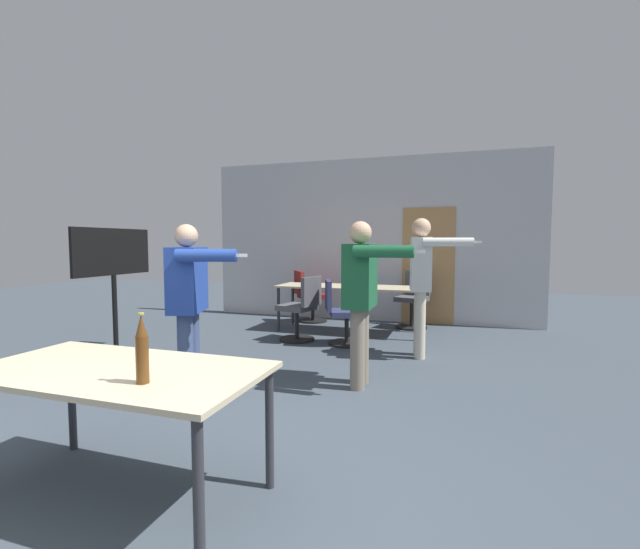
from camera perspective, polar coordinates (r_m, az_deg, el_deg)
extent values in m
plane|color=#3D4751|center=(2.64, -28.07, -29.10)|extent=(24.00, 24.00, 0.00)
cube|color=#BCBCC1|center=(7.95, 6.34, 4.59)|extent=(6.03, 0.10, 2.97)
cube|color=#AD7F4C|center=(7.75, 14.21, 1.10)|extent=(0.90, 0.02, 2.05)
cube|color=#C6B793|center=(2.66, -25.37, -11.52)|extent=(1.62, 0.83, 0.03)
cylinder|color=#2D2D33|center=(2.11, -15.87, -26.61)|extent=(0.05, 0.05, 0.71)
cylinder|color=#2D2D33|center=(3.52, -30.20, -14.13)|extent=(0.05, 0.05, 0.71)
cylinder|color=#2D2D33|center=(2.66, -6.75, -19.67)|extent=(0.05, 0.05, 0.71)
cube|color=#C6B793|center=(6.86, 3.92, -1.66)|extent=(2.32, 0.74, 0.03)
cylinder|color=#2D2D33|center=(6.97, -5.56, -4.66)|extent=(0.05, 0.05, 0.71)
cylinder|color=#2D2D33|center=(6.42, 12.81, -5.51)|extent=(0.05, 0.05, 0.71)
cylinder|color=#2D2D33|center=(7.54, -3.65, -3.98)|extent=(0.05, 0.05, 0.71)
cylinder|color=#2D2D33|center=(7.03, 13.29, -4.68)|extent=(0.05, 0.05, 0.71)
cube|color=black|center=(6.07, -25.49, -9.68)|extent=(0.44, 0.56, 0.03)
cylinder|color=black|center=(5.97, -25.65, -4.86)|extent=(0.06, 0.06, 1.00)
cube|color=black|center=(5.90, -25.90, 2.75)|extent=(0.04, 1.22, 0.58)
cube|color=#14331E|center=(5.92, -26.06, 2.75)|extent=(0.01, 1.12, 0.51)
cylinder|color=#3D4C75|center=(4.43, -16.68, -9.56)|extent=(0.15, 0.15, 0.78)
cylinder|color=#3D4C75|center=(4.24, -17.48, -10.18)|extent=(0.15, 0.15, 0.78)
cube|color=#23429E|center=(4.22, -17.28, -0.66)|extent=(0.40, 0.53, 0.61)
sphere|color=#DBAD89|center=(4.21, -17.40, 4.96)|extent=(0.22, 0.22, 0.22)
cylinder|color=#23429E|center=(4.50, -16.14, -0.68)|extent=(0.11, 0.11, 0.53)
cylinder|color=#23429E|center=(3.85, -14.92, 2.49)|extent=(0.54, 0.27, 0.11)
cube|color=white|center=(3.78, -10.61, 2.53)|extent=(0.13, 0.07, 0.03)
cylinder|color=beige|center=(5.62, 13.07, -6.24)|extent=(0.13, 0.13, 0.84)
cylinder|color=beige|center=(5.45, 13.21, -6.58)|extent=(0.13, 0.13, 0.84)
cube|color=silver|center=(5.45, 13.27, 1.39)|extent=(0.30, 0.46, 0.66)
sphere|color=#DBAD89|center=(5.44, 13.35, 6.10)|extent=(0.23, 0.23, 0.23)
cylinder|color=silver|center=(5.71, 13.07, 1.36)|extent=(0.10, 0.10, 0.57)
cylinder|color=silver|center=(5.21, 16.69, 4.17)|extent=(0.58, 0.19, 0.10)
cube|color=white|center=(5.26, 20.11, 4.09)|extent=(0.12, 0.05, 0.03)
cylinder|color=slate|center=(4.43, 5.58, -9.27)|extent=(0.15, 0.15, 0.80)
cylinder|color=slate|center=(4.24, 5.02, -9.88)|extent=(0.15, 0.15, 0.80)
cube|color=#195633|center=(4.22, 5.37, -0.15)|extent=(0.27, 0.48, 0.63)
sphere|color=#DBAD89|center=(4.21, 5.41, 5.60)|extent=(0.22, 0.22, 0.22)
cylinder|color=#195633|center=(4.51, 6.14, -0.21)|extent=(0.11, 0.11, 0.54)
cylinder|color=#195633|center=(3.88, 8.42, 3.06)|extent=(0.54, 0.12, 0.11)
cube|color=white|center=(3.84, 12.87, 2.99)|extent=(0.12, 0.04, 0.03)
cylinder|color=black|center=(7.41, 12.07, -6.88)|extent=(0.52, 0.52, 0.03)
cylinder|color=black|center=(7.37, 12.10, -5.14)|extent=(0.06, 0.06, 0.42)
cube|color=#4C4C51|center=(7.33, 12.13, -3.20)|extent=(0.57, 0.57, 0.08)
cube|color=#4C4C51|center=(7.55, 12.90, -1.09)|extent=(0.44, 0.18, 0.42)
cylinder|color=black|center=(7.85, -0.98, -6.16)|extent=(0.52, 0.52, 0.03)
cylinder|color=black|center=(7.82, -0.98, -4.62)|extent=(0.06, 0.06, 0.40)
cube|color=maroon|center=(7.78, -0.98, -2.88)|extent=(0.65, 0.65, 0.08)
cube|color=maroon|center=(7.68, -2.82, -1.10)|extent=(0.31, 0.38, 0.42)
cylinder|color=black|center=(6.13, 3.56, -9.13)|extent=(0.52, 0.52, 0.03)
cylinder|color=black|center=(6.09, 3.57, -7.26)|extent=(0.06, 0.06, 0.38)
cube|color=navy|center=(6.05, 3.58, -5.13)|extent=(0.60, 0.60, 0.08)
cube|color=navy|center=(5.99, 1.12, -2.80)|extent=(0.22, 0.43, 0.42)
cylinder|color=black|center=(6.39, -3.09, -8.59)|extent=(0.52, 0.52, 0.03)
cylinder|color=black|center=(6.34, -3.10, -6.61)|extent=(0.06, 0.06, 0.42)
cube|color=#4C4C51|center=(6.30, -3.11, -4.38)|extent=(0.56, 0.56, 0.08)
cube|color=#4C4C51|center=(6.12, -1.15, -2.27)|extent=(0.17, 0.44, 0.42)
cylinder|color=#563314|center=(2.30, -22.61, -10.44)|extent=(0.06, 0.06, 0.24)
cone|color=#563314|center=(2.27, -22.74, -6.26)|extent=(0.06, 0.06, 0.11)
cylinder|color=gold|center=(2.26, -22.78, -4.84)|extent=(0.03, 0.03, 0.01)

